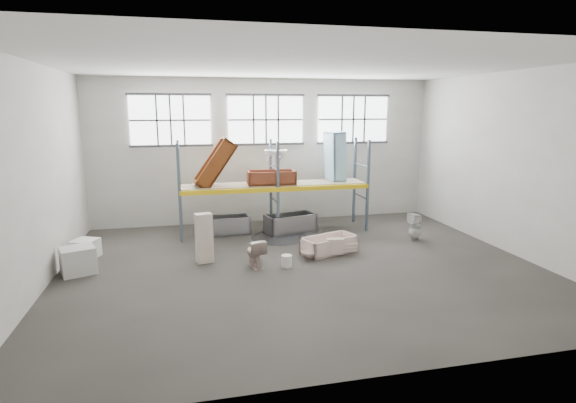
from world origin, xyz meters
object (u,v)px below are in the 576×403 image
object	(u,v)px
bathtub_beige	(329,245)
carton_near	(78,260)
rust_tub_flat	(271,177)
blue_tub_upright	(335,157)
toilet_beige	(255,253)
toilet_white	(415,226)
bucket	(287,261)
steel_tub_left	(225,225)
cistern_tall	(204,238)
steel_tub_right	(290,223)

from	to	relation	value
bathtub_beige	carton_near	size ratio (longest dim) A/B	2.02
rust_tub_flat	bathtub_beige	bearing A→B (deg)	-64.23
rust_tub_flat	blue_tub_upright	bearing A→B (deg)	8.99
toilet_beige	carton_near	size ratio (longest dim) A/B	0.96
toilet_white	carton_near	distance (m)	9.53
toilet_white	bucket	xyz separation A→B (m)	(-4.40, -1.51, -0.27)
toilet_white	steel_tub_left	world-z (taller)	toilet_white
bathtub_beige	bucket	world-z (taller)	bathtub_beige
rust_tub_flat	blue_tub_upright	world-z (taller)	blue_tub_upright
bathtub_beige	cistern_tall	size ratio (longest dim) A/B	1.18
rust_tub_flat	bucket	world-z (taller)	rust_tub_flat
toilet_beige	bucket	bearing A→B (deg)	153.06
cistern_tall	toilet_white	bearing A→B (deg)	-6.36
toilet_beige	bucket	distance (m)	0.84
bathtub_beige	steel_tub_right	bearing A→B (deg)	83.11
toilet_beige	steel_tub_left	world-z (taller)	toilet_beige
rust_tub_flat	carton_near	size ratio (longest dim) A/B	1.97
rust_tub_flat	cistern_tall	bearing A→B (deg)	-132.39
rust_tub_flat	bucket	xyz separation A→B (m)	(-0.25, -3.33, -1.66)
bucket	blue_tub_upright	bearing A→B (deg)	55.89
steel_tub_left	steel_tub_right	world-z (taller)	steel_tub_right
bathtub_beige	rust_tub_flat	xyz separation A→B (m)	(-1.18, 2.43, 1.59)
toilet_white	bucket	world-z (taller)	toilet_white
rust_tub_flat	bucket	bearing A→B (deg)	-94.33
blue_tub_upright	bucket	size ratio (longest dim) A/B	5.31
bathtub_beige	bucket	distance (m)	1.69
bathtub_beige	carton_near	xyz separation A→B (m)	(-6.52, -0.20, 0.10)
toilet_beige	carton_near	world-z (taller)	toilet_beige
cistern_tall	steel_tub_left	distance (m)	2.80
cistern_tall	steel_tub_right	size ratio (longest dim) A/B	0.81
toilet_beige	rust_tub_flat	world-z (taller)	rust_tub_flat
steel_tub_left	carton_near	xyz separation A→B (m)	(-3.84, -2.80, 0.04)
toilet_white	steel_tub_left	bearing A→B (deg)	-119.31
toilet_beige	steel_tub_right	xyz separation A→B (m)	(1.63, 3.03, -0.07)
cistern_tall	bathtub_beige	bearing A→B (deg)	-11.33
rust_tub_flat	steel_tub_left	bearing A→B (deg)	173.57
steel_tub_left	carton_near	bearing A→B (deg)	-143.87
blue_tub_upright	rust_tub_flat	bearing A→B (deg)	-171.01
bathtub_beige	toilet_beige	distance (m)	2.31
toilet_beige	steel_tub_left	bearing A→B (deg)	-93.02
steel_tub_left	bucket	bearing A→B (deg)	-70.25
cistern_tall	toilet_white	size ratio (longest dim) A/B	1.55
bathtub_beige	toilet_white	distance (m)	3.05
toilet_white	blue_tub_upright	xyz separation A→B (m)	(-1.91, 2.18, 1.97)
toilet_white	steel_tub_right	distance (m)	3.96
steel_tub_left	steel_tub_right	xyz separation A→B (m)	(2.11, -0.25, 0.01)
carton_near	bucket	bearing A→B (deg)	-7.82
toilet_white	bathtub_beige	bearing A→B (deg)	-88.31
bucket	toilet_white	bearing A→B (deg)	18.88
toilet_beige	rust_tub_flat	distance (m)	3.58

